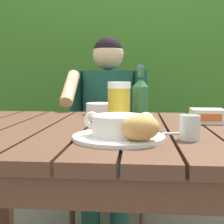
% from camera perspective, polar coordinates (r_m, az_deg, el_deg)
% --- Properties ---
extents(dining_table, '(1.31, 0.97, 0.78)m').
position_cam_1_polar(dining_table, '(1.15, -0.91, -7.44)').
color(dining_table, '#503022').
rests_on(dining_table, ground_plane).
extents(hedge_backdrop, '(3.25, 0.92, 2.67)m').
position_cam_1_polar(hedge_backdrop, '(2.95, 1.90, 9.65)').
color(hedge_backdrop, '#356421').
rests_on(hedge_backdrop, ground_plane).
extents(chair_near_diner, '(0.47, 0.43, 0.93)m').
position_cam_1_polar(chair_near_diner, '(2.10, -0.27, -7.11)').
color(chair_near_diner, '#533425').
rests_on(chair_near_diner, ground_plane).
extents(person_eating, '(0.48, 0.47, 1.21)m').
position_cam_1_polar(person_eating, '(1.86, -0.92, -1.17)').
color(person_eating, '#174438').
rests_on(person_eating, ground_plane).
extents(serving_plate, '(0.28, 0.28, 0.01)m').
position_cam_1_polar(serving_plate, '(0.91, 1.27, -4.76)').
color(serving_plate, white).
rests_on(serving_plate, dining_table).
extents(soup_bowl, '(0.21, 0.16, 0.07)m').
position_cam_1_polar(soup_bowl, '(0.90, 1.28, -2.39)').
color(soup_bowl, white).
rests_on(soup_bowl, serving_plate).
extents(bread_roll, '(0.12, 0.10, 0.07)m').
position_cam_1_polar(bread_roll, '(0.82, 5.38, -2.91)').
color(bread_roll, tan).
rests_on(bread_roll, serving_plate).
extents(beer_glass, '(0.08, 0.08, 0.17)m').
position_cam_1_polar(beer_glass, '(1.10, 1.34, 1.35)').
color(beer_glass, gold).
rests_on(beer_glass, dining_table).
extents(beer_bottle, '(0.06, 0.06, 0.23)m').
position_cam_1_polar(beer_bottle, '(1.16, 5.40, 2.18)').
color(beer_bottle, '#2C5D33').
rests_on(beer_bottle, dining_table).
extents(water_glass_small, '(0.06, 0.06, 0.07)m').
position_cam_1_polar(water_glass_small, '(0.92, 14.45, -2.83)').
color(water_glass_small, silver).
rests_on(water_glass_small, dining_table).
extents(butter_tub, '(0.13, 0.10, 0.06)m').
position_cam_1_polar(butter_tub, '(1.28, 17.54, -0.71)').
color(butter_tub, white).
rests_on(butter_tub, dining_table).
extents(table_knife, '(0.15, 0.05, 0.01)m').
position_cam_1_polar(table_knife, '(0.99, 9.16, -4.00)').
color(table_knife, silver).
rests_on(table_knife, dining_table).
extents(diner_bowl, '(0.15, 0.15, 0.06)m').
position_cam_1_polar(diner_bowl, '(1.51, -2.14, 0.62)').
color(diner_bowl, white).
rests_on(diner_bowl, dining_table).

